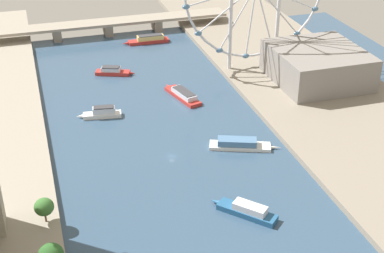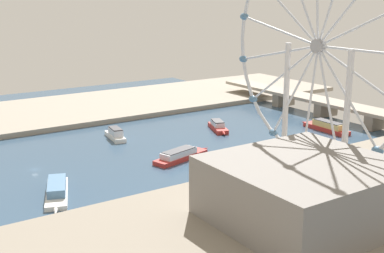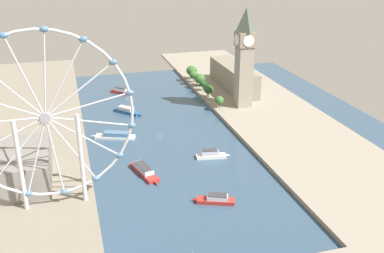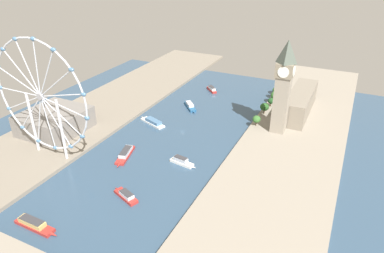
{
  "view_description": "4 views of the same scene",
  "coord_description": "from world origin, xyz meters",
  "views": [
    {
      "loc": [
        -60.27,
        -231.63,
        148.13
      ],
      "look_at": [
        11.48,
        2.97,
        13.44
      ],
      "focal_mm": 53.09,
      "sensor_mm": 36.0,
      "label": 1
    },
    {
      "loc": [
        220.29,
        -62.57,
        76.04
      ],
      "look_at": [
        10.52,
        77.39,
        11.02
      ],
      "focal_mm": 48.32,
      "sensor_mm": 36.0,
      "label": 2
    },
    {
      "loc": [
        65.95,
        324.49,
        141.95
      ],
      "look_at": [
        -17.11,
        33.79,
        17.95
      ],
      "focal_mm": 42.08,
      "sensor_mm": 36.0,
      "label": 3
    },
    {
      "loc": [
        -140.5,
        270.06,
        161.36
      ],
      "look_at": [
        -14.31,
        7.6,
        12.18
      ],
      "focal_mm": 32.68,
      "sensor_mm": 36.0,
      "label": 4
    }
  ],
  "objects": [
    {
      "name": "tour_boat_1",
      "position": [
        -26.13,
        51.93,
        2.51
      ],
      "size": [
        25.1,
        8.98,
        6.3
      ],
      "rotation": [
        0.0,
        0.0,
        2.99
      ],
      "color": "white",
      "rests_on": "ground_plane"
    },
    {
      "name": "tour_boat_4",
      "position": [
        16.57,
        -113.73,
        2.6
      ],
      "size": [
        19.48,
        19.36,
        6.24
      ],
      "rotation": [
        0.0,
        0.0,
        5.5
      ],
      "color": "#B22D28",
      "rests_on": "ground_plane"
    },
    {
      "name": "tour_boat_3",
      "position": [
        25.73,
        159.66,
        2.46
      ],
      "size": [
        34.96,
        7.73,
        5.91
      ],
      "rotation": [
        0.0,
        0.0,
        3.12
      ],
      "color": "#B22D28",
      "rests_on": "ground_plane"
    },
    {
      "name": "riverbank_right",
      "position": [
        102.87,
        0.0,
        1.5
      ],
      "size": [
        90.0,
        520.0,
        3.0
      ],
      "primitive_type": "cube",
      "color": "gray",
      "rests_on": "ground_plane"
    },
    {
      "name": "riverbank_left",
      "position": [
        -102.87,
        0.0,
        1.5
      ],
      "size": [
        90.0,
        520.0,
        3.0
      ],
      "primitive_type": "cube",
      "color": "gray",
      "rests_on": "ground_plane"
    },
    {
      "name": "ground_plane",
      "position": [
        0.0,
        0.0,
        0.0
      ],
      "size": [
        375.74,
        375.74,
        0.0
      ],
      "primitive_type": "plane",
      "color": "#334C66"
    },
    {
      "name": "tour_boat_2",
      "position": [
        35.02,
        -2.07,
        2.11
      ],
      "size": [
        35.53,
        18.55,
        5.05
      ],
      "rotation": [
        0.0,
        0.0,
        5.92
      ],
      "color": "white",
      "rests_on": "ground_plane"
    },
    {
      "name": "parliament_block",
      "position": [
        -96.04,
        -88.5,
        15.14
      ],
      "size": [
        22.0,
        86.98,
        24.29
      ],
      "primitive_type": "cube",
      "color": "gray",
      "rests_on": "riverbank_left"
    },
    {
      "name": "ferris_wheel",
      "position": [
        79.72,
        90.09,
        55.3
      ],
      "size": [
        96.52,
        3.2,
        101.05
      ],
      "color": "silver",
      "rests_on": "riverbank_right"
    },
    {
      "name": "tour_boat_0",
      "position": [
        -9.94,
        109.05,
        2.13
      ],
      "size": [
        25.74,
        14.14,
        5.42
      ],
      "rotation": [
        0.0,
        0.0,
        5.91
      ],
      "color": "#B22D28",
      "rests_on": "ground_plane"
    },
    {
      "name": "tour_boat_6",
      "position": [
        23.84,
        62.08,
        2.13
      ],
      "size": [
        15.46,
        35.43,
        5.15
      ],
      "rotation": [
        0.0,
        0.0,
        1.84
      ],
      "color": "#B22D28",
      "rests_on": "ground_plane"
    },
    {
      "name": "tree_row_embankment",
      "position": [
        -64.24,
        -101.29,
        11.19
      ],
      "size": [
        13.03,
        105.44,
        14.82
      ],
      "color": "#513823",
      "rests_on": "riverbank_left"
    },
    {
      "name": "riverside_hall",
      "position": [
        108.67,
        56.25,
        13.16
      ],
      "size": [
        52.97,
        55.91,
        20.31
      ],
      "primitive_type": "cube",
      "color": "gray",
      "rests_on": "riverbank_right"
    },
    {
      "name": "clock_tower",
      "position": [
        -85.41,
        -37.01,
        48.92
      ],
      "size": [
        16.32,
        16.32,
        88.38
      ],
      "color": "gray",
      "rests_on": "riverbank_left"
    },
    {
      "name": "tour_boat_5",
      "position": [
        17.94,
        -54.56,
        2.25
      ],
      "size": [
        24.0,
        25.55,
        5.66
      ],
      "rotation": [
        0.0,
        0.0,
        2.31
      ],
      "color": "#235684",
      "rests_on": "ground_plane"
    }
  ]
}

